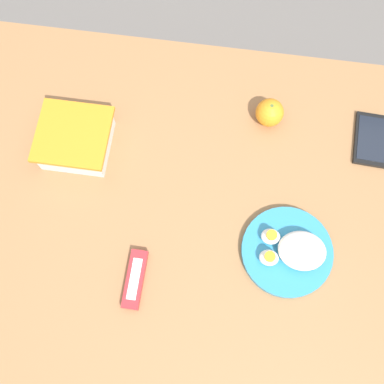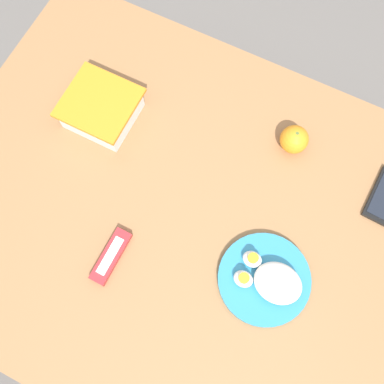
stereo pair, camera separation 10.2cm
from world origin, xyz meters
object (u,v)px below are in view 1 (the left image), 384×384
at_px(food_container, 76,140).
at_px(orange_fruit, 270,113).
at_px(rice_plate, 290,251).
at_px(candy_bar, 135,279).
at_px(cell_phone, 371,139).

relative_size(food_container, orange_fruit, 2.46).
bearing_deg(rice_plate, candy_bar, -162.22).
distance_m(food_container, cell_phone, 0.71).
bearing_deg(food_container, candy_bar, -57.42).
relative_size(food_container, rice_plate, 0.82).
relative_size(rice_plate, cell_phone, 1.45).
relative_size(orange_fruit, cell_phone, 0.48).
xyz_separation_m(rice_plate, candy_bar, (-0.33, -0.11, -0.01)).
distance_m(food_container, orange_fruit, 0.47).
relative_size(candy_bar, cell_phone, 0.91).
height_order(food_container, candy_bar, food_container).
bearing_deg(cell_phone, rice_plate, -120.43).
xyz_separation_m(orange_fruit, rice_plate, (0.08, -0.33, -0.01)).
relative_size(food_container, candy_bar, 1.30).
bearing_deg(food_container, orange_fruit, 16.61).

